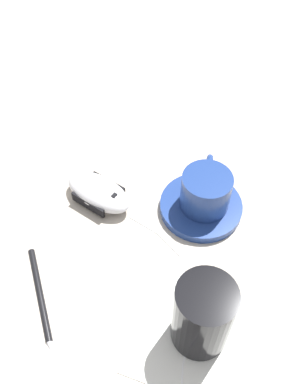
% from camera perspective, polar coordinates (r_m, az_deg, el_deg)
% --- Properties ---
extents(ground_plane, '(3.00, 3.00, 0.00)m').
position_cam_1_polar(ground_plane, '(0.60, -0.73, -10.48)').
color(ground_plane, '#B2A899').
extents(saucer, '(0.12, 0.12, 0.01)m').
position_cam_1_polar(saucer, '(0.65, 6.86, -1.93)').
color(saucer, navy).
rests_on(saucer, ground).
extents(coffee_cup, '(0.10, 0.07, 0.06)m').
position_cam_1_polar(coffee_cup, '(0.63, 7.54, 0.28)').
color(coffee_cup, navy).
rests_on(coffee_cup, saucer).
extents(computer_mouse, '(0.12, 0.12, 0.04)m').
position_cam_1_polar(computer_mouse, '(0.65, -6.81, -0.02)').
color(computer_mouse, silver).
rests_on(computer_mouse, ground).
extents(mouse_cable, '(0.33, 0.07, 0.00)m').
position_cam_1_polar(mouse_cable, '(0.57, 3.45, -15.39)').
color(mouse_cable, white).
rests_on(mouse_cable, ground).
extents(napkin_under_glass, '(0.20, 0.20, 0.00)m').
position_cam_1_polar(napkin_under_glass, '(0.56, 6.08, -18.36)').
color(napkin_under_glass, silver).
rests_on(napkin_under_glass, ground).
extents(drinking_glass, '(0.07, 0.07, 0.11)m').
position_cam_1_polar(drinking_glass, '(0.51, 7.11, -15.99)').
color(drinking_glass, black).
rests_on(drinking_glass, napkin_under_glass).
extents(pen, '(0.15, 0.04, 0.01)m').
position_cam_1_polar(pen, '(0.59, -14.43, -13.17)').
color(pen, black).
rests_on(pen, ground).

